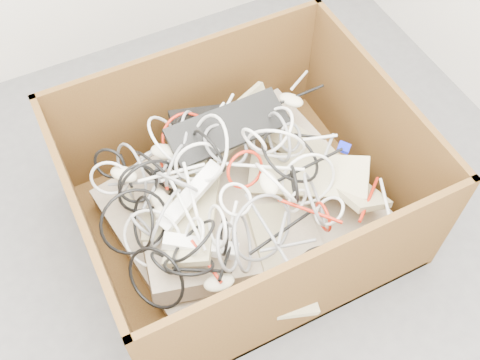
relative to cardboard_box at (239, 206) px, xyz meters
name	(u,v)px	position (x,y,z in m)	size (l,w,h in m)	color
ground	(228,284)	(-0.16, -0.22, -0.15)	(3.00, 3.00, 0.00)	#48484A
room_shell	(218,44)	(-0.16, -0.22, 1.10)	(3.04, 3.04, 2.50)	silver
cardboard_box	(239,206)	(0.00, 0.00, 0.00)	(1.21, 1.01, 0.61)	#442611
keyboard_pile	(250,174)	(0.07, 0.04, 0.13)	(0.99, 0.97, 0.39)	tan
mice_scatter	(214,192)	(-0.11, -0.02, 0.20)	(0.87, 0.74, 0.21)	beige
power_strip_left	(190,196)	(-0.20, -0.01, 0.23)	(0.30, 0.06, 0.04)	white
power_strip_right	(201,246)	(-0.24, -0.19, 0.18)	(0.26, 0.05, 0.04)	white
vga_plug	(344,148)	(0.42, -0.07, 0.22)	(0.04, 0.04, 0.02)	#0D19C5
cable_tangle	(209,184)	(-0.12, 0.00, 0.24)	(1.09, 0.81, 0.47)	black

